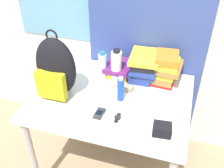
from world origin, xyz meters
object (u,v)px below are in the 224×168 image
object	(u,v)px
backpack	(56,69)
book_stack_left	(120,69)
water_bottle	(103,66)
sports_bottle	(116,66)
book_stack_right	(165,68)
sunscreen_bottle	(121,89)
book_stack_center	(144,66)
cell_phone	(99,113)
camera_pouch	(162,129)
wristwatch	(118,118)
sunglasses_case	(123,87)

from	to	relation	value
backpack	book_stack_left	bearing A→B (deg)	46.93
water_bottle	sports_bottle	xyz separation A→B (m)	(0.11, 0.00, 0.02)
book_stack_right	sunscreen_bottle	size ratio (longest dim) A/B	1.39
water_bottle	sports_bottle	world-z (taller)	sports_bottle
book_stack_right	water_bottle	size ratio (longest dim) A/B	1.13
book_stack_center	sunscreen_bottle	bearing A→B (deg)	-106.89
book_stack_left	cell_phone	world-z (taller)	book_stack_left
sunscreen_bottle	book_stack_center	bearing A→B (deg)	73.11
cell_phone	book_stack_center	bearing A→B (deg)	70.06
camera_pouch	sunscreen_bottle	bearing A→B (deg)	143.33
book_stack_left	water_bottle	world-z (taller)	water_bottle
sunscreen_bottle	wristwatch	distance (m)	0.21
book_stack_left	sunscreen_bottle	xyz separation A→B (m)	(0.09, -0.30, 0.03)
sports_bottle	sunscreen_bottle	xyz separation A→B (m)	(0.09, -0.22, -0.04)
backpack	book_stack_center	xyz separation A→B (m)	(0.53, 0.38, -0.10)
book_stack_center	book_stack_right	size ratio (longest dim) A/B	1.13
book_stack_center	wristwatch	bearing A→B (deg)	-96.82
book_stack_left	sunglasses_case	bearing A→B (deg)	-65.85
camera_pouch	wristwatch	xyz separation A→B (m)	(-0.29, 0.05, -0.03)
backpack	water_bottle	xyz separation A→B (m)	(0.23, 0.28, -0.10)
water_bottle	camera_pouch	bearing A→B (deg)	-41.03
sports_bottle	wristwatch	world-z (taller)	sports_bottle
cell_phone	camera_pouch	size ratio (longest dim) A/B	0.90
backpack	sunscreen_bottle	bearing A→B (deg)	8.53
backpack	book_stack_right	world-z (taller)	backpack
water_bottle	wristwatch	world-z (taller)	water_bottle
cell_phone	book_stack_left	bearing A→B (deg)	90.70
book_stack_center	sports_bottle	world-z (taller)	sports_bottle
sunglasses_case	cell_phone	bearing A→B (deg)	-103.27
book_stack_left	cell_phone	size ratio (longest dim) A/B	2.44
backpack	wristwatch	size ratio (longest dim) A/B	5.28
backpack	book_stack_right	distance (m)	0.79
backpack	book_stack_left	xyz separation A→B (m)	(0.34, 0.37, -0.16)
backpack	wristwatch	xyz separation A→B (m)	(0.47, -0.12, -0.20)
book_stack_left	camera_pouch	bearing A→B (deg)	-52.60
sunscreen_bottle	book_stack_left	bearing A→B (deg)	107.09
backpack	sports_bottle	distance (m)	0.45
water_bottle	camera_pouch	distance (m)	0.70
book_stack_right	water_bottle	world-z (taller)	book_stack_right
backpack	cell_phone	bearing A→B (deg)	-19.48
cell_phone	sunglasses_case	distance (m)	0.32
water_bottle	sunglasses_case	size ratio (longest dim) A/B	1.47
book_stack_left	wristwatch	xyz separation A→B (m)	(0.13, -0.49, -0.05)
book_stack_left	sunscreen_bottle	distance (m)	0.32
backpack	book_stack_right	bearing A→B (deg)	28.68
sports_bottle	backpack	bearing A→B (deg)	-140.35
book_stack_center	sunglasses_case	world-z (taller)	book_stack_center
backpack	camera_pouch	xyz separation A→B (m)	(0.76, -0.17, -0.17)
book_stack_center	sunscreen_bottle	xyz separation A→B (m)	(-0.09, -0.31, -0.02)
book_stack_left	water_bottle	distance (m)	0.15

